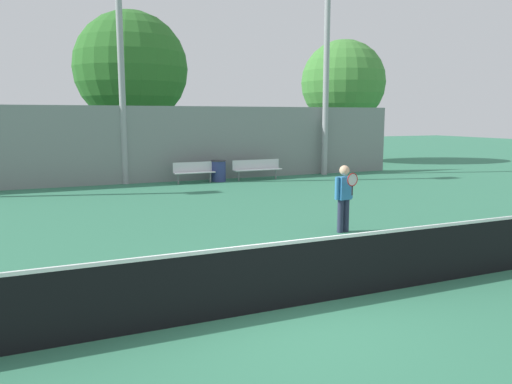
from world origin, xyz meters
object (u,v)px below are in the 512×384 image
object	(u,v)px
light_pole_far_right	(120,36)
tree_dark_dense	(343,83)
trash_bin	(219,171)
tennis_player	(344,194)
light_pole_near_left	(327,49)
bench_courtside_near	(257,167)
tree_green_tall	(131,69)
tennis_net	(282,275)
bench_courtside_far	(194,170)

from	to	relation	value
light_pole_far_right	tree_dark_dense	bearing A→B (deg)	19.71
light_pole_far_right	trash_bin	world-z (taller)	light_pole_far_right
tennis_player	light_pole_near_left	distance (m)	12.88
bench_courtside_near	light_pole_near_left	bearing A→B (deg)	7.03
tennis_player	light_pole_far_right	bearing A→B (deg)	98.82
light_pole_near_left	light_pole_far_right	size ratio (longest dim) A/B	1.00
bench_courtside_near	trash_bin	xyz separation A→B (m)	(-1.72, 0.09, -0.09)
light_pole_far_right	tree_green_tall	world-z (taller)	light_pole_far_right
bench_courtside_near	light_pole_near_left	world-z (taller)	light_pole_near_left
tennis_net	light_pole_far_right	xyz separation A→B (m)	(0.12, 14.51, 5.34)
tennis_player	bench_courtside_near	world-z (taller)	tennis_player
light_pole_near_left	tree_dark_dense	size ratio (longest dim) A/B	1.41
bench_courtside_near	tree_dark_dense	size ratio (longest dim) A/B	0.31
bench_courtside_near	light_pole_far_right	distance (m)	7.67
bench_courtside_near	tree_green_tall	xyz separation A→B (m)	(-3.89, 7.82, 4.70)
light_pole_near_left	bench_courtside_near	bearing A→B (deg)	-172.97
bench_courtside_far	light_pole_far_right	size ratio (longest dim) A/B	0.17
light_pole_near_left	light_pole_far_right	bearing A→B (deg)	177.58
bench_courtside_near	trash_bin	distance (m)	1.73
tennis_player	bench_courtside_far	xyz separation A→B (m)	(-0.72, 9.96, -0.37)
bench_courtside_near	trash_bin	world-z (taller)	trash_bin
light_pole_near_left	tree_dark_dense	xyz separation A→B (m)	(4.38, 5.24, -1.09)
bench_courtside_far	trash_bin	world-z (taller)	trash_bin
light_pole_near_left	tree_dark_dense	world-z (taller)	light_pole_near_left
tennis_net	bench_courtside_near	xyz separation A→B (m)	(5.59, 13.67, 0.03)
bench_courtside_near	bench_courtside_far	bearing A→B (deg)	-179.98
tennis_net	bench_courtside_near	bearing A→B (deg)	67.75
tennis_net	tree_green_tall	world-z (taller)	tree_green_tall
tennis_net	light_pole_near_left	distance (m)	17.70
light_pole_near_left	tree_green_tall	distance (m)	10.58
light_pole_near_left	tree_dark_dense	distance (m)	6.91
tennis_net	trash_bin	size ratio (longest dim) A/B	12.59
tennis_net	light_pole_far_right	bearing A→B (deg)	89.54
tennis_player	bench_courtside_far	world-z (taller)	tennis_player
bench_courtside_near	light_pole_near_left	size ratio (longest dim) A/B	0.22
bench_courtside_near	light_pole_far_right	world-z (taller)	light_pole_far_right
light_pole_far_right	trash_bin	bearing A→B (deg)	-11.30
tennis_net	tree_dark_dense	bearing A→B (deg)	54.80
tennis_net	tennis_player	size ratio (longest dim) A/B	7.04
light_pole_far_right	trash_bin	distance (m)	6.61
tennis_player	bench_courtside_far	bearing A→B (deg)	85.70
tennis_net	light_pole_near_left	world-z (taller)	light_pole_near_left
bench_courtside_far	tree_dark_dense	bearing A→B (deg)	27.58
bench_courtside_near	tennis_player	bearing A→B (deg)	-101.98
bench_courtside_far	tennis_net	bearing A→B (deg)	-101.40
trash_bin	tennis_player	bearing A→B (deg)	-92.22
light_pole_far_right	tree_dark_dense	distance (m)	14.43
bench_courtside_near	tree_green_tall	world-z (taller)	tree_green_tall
bench_courtside_far	tree_dark_dense	size ratio (longest dim) A/B	0.24
light_pole_far_right	tennis_net	bearing A→B (deg)	-90.46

